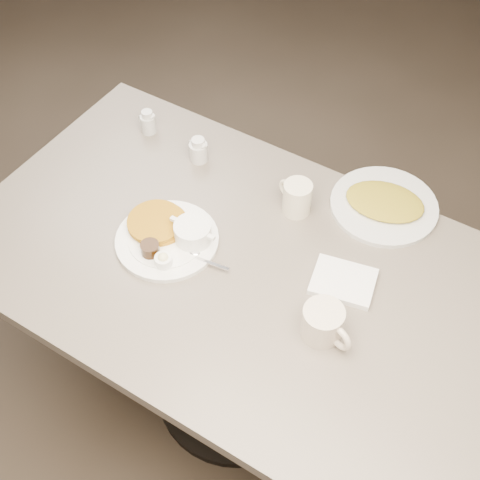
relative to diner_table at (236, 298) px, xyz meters
The scene contains 9 objects.
room 0.82m from the diner_table, ahead, with size 7.04×8.04×2.84m.
diner_table is the anchor object (origin of this frame).
main_plate 0.27m from the diner_table, behind, with size 0.34×0.28×0.07m.
coffee_mug_near 0.38m from the diner_table, 14.49° to the right, with size 0.16×0.13×0.09m.
napkin 0.34m from the diner_table, 17.27° to the left, with size 0.18×0.16×0.02m.
coffee_mug_far 0.34m from the diner_table, 80.05° to the left, with size 0.12×0.10×0.10m.
creamer_left 0.63m from the diner_table, 149.90° to the left, with size 0.08×0.06×0.08m.
creamer_right 0.46m from the diner_table, 138.12° to the left, with size 0.08×0.07×0.08m.
hash_plate 0.50m from the diner_table, 56.86° to the left, with size 0.36×0.36×0.04m.
Camera 1 is at (0.57, -0.90, 2.12)m, focal length 48.65 mm.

